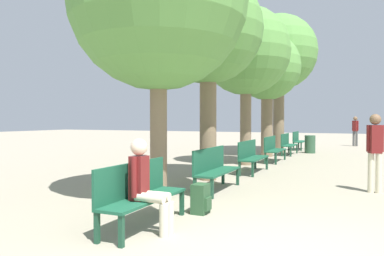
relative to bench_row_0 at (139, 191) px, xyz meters
The scene contains 16 objects.
bench_row_0 is the anchor object (origin of this frame).
bench_row_1 3.01m from the bench_row_0, 90.00° to the left, with size 0.45×1.76×0.92m.
bench_row_2 6.03m from the bench_row_0, 90.00° to the left, with size 0.45×1.76×0.92m.
bench_row_3 9.04m from the bench_row_0, 90.00° to the left, with size 0.45×1.76×0.92m.
bench_row_4 12.05m from the bench_row_0, 90.00° to the left, with size 0.45×1.76×0.92m.
bench_row_5 15.07m from the bench_row_0, 90.00° to the left, with size 0.45×1.76×0.92m.
tree_row_0 3.76m from the bench_row_0, 110.54° to the left, with size 3.43×3.43×5.53m.
tree_row_1 5.43m from the bench_row_0, 98.58° to the left, with size 2.79×2.79×5.23m.
tree_row_2 8.43m from the bench_row_0, 94.79° to the left, with size 2.99×2.99×5.35m.
tree_row_3 11.36m from the bench_row_0, 93.40° to the left, with size 2.76×2.76×5.11m.
tree_row_4 14.01m from the bench_row_0, 92.78° to the left, with size 3.57×3.57×6.51m.
person_seated 0.34m from the bench_row_0, 38.17° to the right, with size 0.61×0.34×1.28m.
backpack 1.21m from the bench_row_0, 64.07° to the left, with size 0.27×0.30×0.49m.
pedestrian_near 19.12m from the bench_row_0, 82.04° to the left, with size 0.35×0.30×1.71m.
pedestrian_mid 5.25m from the bench_row_0, 52.60° to the left, with size 0.34×0.26×1.66m.
trash_bin 13.26m from the bench_row_0, 86.50° to the left, with size 0.47×0.47×0.81m.
Camera 1 is at (0.81, -4.07, 1.54)m, focal length 35.00 mm.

